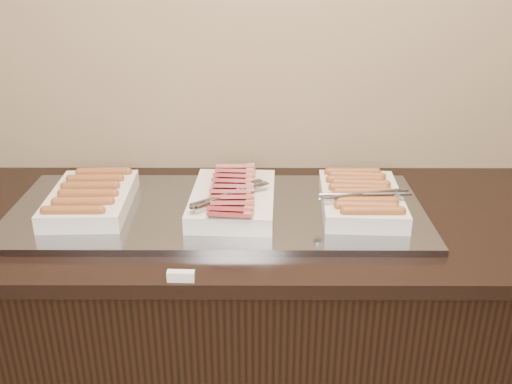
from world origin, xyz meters
TOP-DOWN VIEW (x-y plane):
  - counter at (0.00, 2.13)m, footprint 2.06×0.76m
  - warming_tray at (-0.02, 2.13)m, footprint 1.20×0.50m
  - dish_left at (-0.39, 2.13)m, footprint 0.24×0.34m
  - dish_center at (0.03, 2.13)m, footprint 0.25×0.38m
  - dish_right at (0.40, 2.13)m, footprint 0.27×0.35m
  - label_holder at (-0.08, 1.77)m, footprint 0.07×0.02m

SIDE VIEW (x-z plane):
  - counter at x=0.00m, z-range 0.00..0.90m
  - warming_tray at x=-0.02m, z-range 0.90..0.92m
  - label_holder at x=-0.08m, z-range 0.90..0.93m
  - dish_left at x=-0.39m, z-range 0.91..0.98m
  - dish_right at x=0.40m, z-range 0.91..0.99m
  - dish_center at x=0.03m, z-range 0.91..1.00m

